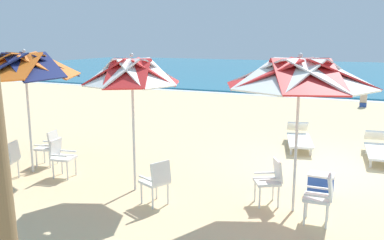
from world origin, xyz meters
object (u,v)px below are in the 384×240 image
plastic_chair_4 (9,158)px  beachgoer_seated (363,100)px  plastic_chair_3 (61,155)px  beach_umbrella_1 (132,74)px  plastic_chair_2 (157,180)px  sun_lounger_1 (299,138)px  beach_umbrella_0 (300,74)px  sun_lounger_0 (379,148)px  plastic_chair_5 (49,146)px  beach_umbrella_2 (25,67)px  plastic_chair_0 (322,195)px  cooler_box (321,183)px  plastic_chair_1 (271,179)px

plastic_chair_4 → beachgoer_seated: 15.64m
plastic_chair_3 → beach_umbrella_1: bearing=-0.8°
plastic_chair_2 → sun_lounger_1: bearing=73.1°
beach_umbrella_0 → sun_lounger_0: bearing=72.2°
beach_umbrella_0 → sun_lounger_1: bearing=99.1°
plastic_chair_3 → plastic_chair_5: same height
plastic_chair_2 → beach_umbrella_2: 4.14m
plastic_chair_0 → cooler_box: 1.50m
plastic_chair_3 → sun_lounger_0: 7.90m
plastic_chair_1 → plastic_chair_3: (-4.66, -0.39, 0.00)m
plastic_chair_3 → beachgoer_seated: bearing=67.0°
beach_umbrella_2 → sun_lounger_1: 7.48m
plastic_chair_0 → beachgoer_seated: 13.58m
plastic_chair_5 → cooler_box: plastic_chair_5 is taller
plastic_chair_5 → beachgoer_seated: bearing=63.0°
beach_umbrella_0 → plastic_chair_1: size_ratio=3.26×
plastic_chair_1 → plastic_chair_5: (-5.52, 0.14, 0.00)m
beach_umbrella_1 → beachgoer_seated: (3.79, 13.53, -2.10)m
plastic_chair_0 → plastic_chair_5: 6.53m
beach_umbrella_0 → sun_lounger_0: size_ratio=1.29×
plastic_chair_0 → sun_lounger_0: (0.85, 4.58, -0.22)m
beach_umbrella_2 → beachgoer_seated: bearing=64.0°
plastic_chair_1 → beachgoer_seated: (1.08, 13.11, -0.20)m
plastic_chair_3 → plastic_chair_4: bearing=-142.7°
beachgoer_seated → plastic_chair_4: bearing=-115.0°
beach_umbrella_2 → plastic_chair_3: size_ratio=3.28×
plastic_chair_4 → cooler_box: bearing=18.0°
beach_umbrella_0 → plastic_chair_5: bearing=177.4°
beach_umbrella_1 → beach_umbrella_2: bearing=179.8°
beach_umbrella_0 → plastic_chair_4: (-6.00, -0.93, -1.97)m
plastic_chair_1 → cooler_box: size_ratio=1.73×
beach_umbrella_2 → beachgoer_seated: beach_umbrella_2 is taller
sun_lounger_0 → cooler_box: sun_lounger_0 is taller
plastic_chair_5 → cooler_box: size_ratio=1.73×
plastic_chair_4 → plastic_chair_3: bearing=37.3°
plastic_chair_2 → cooler_box: plastic_chair_2 is taller
plastic_chair_0 → sun_lounger_1: (-1.25, 4.92, -0.22)m
cooler_box → plastic_chair_0: bearing=-82.4°
plastic_chair_3 → plastic_chair_1: bearing=4.8°
plastic_chair_1 → beach_umbrella_1: bearing=-171.2°
plastic_chair_4 → beach_umbrella_2: bearing=89.1°
plastic_chair_4 → beach_umbrella_1: bearing=12.7°
plastic_chair_3 → cooler_box: size_ratio=1.73×
beach_umbrella_0 → beach_umbrella_2: 5.99m
beach_umbrella_2 → sun_lounger_1: size_ratio=1.27×
plastic_chair_1 → beach_umbrella_2: bearing=-175.8°
plastic_chair_2 → beach_umbrella_2: beach_umbrella_2 is taller
plastic_chair_2 → beach_umbrella_1: bearing=147.8°
plastic_chair_1 → beachgoer_seated: size_ratio=0.94×
plastic_chair_0 → plastic_chair_1: 1.08m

